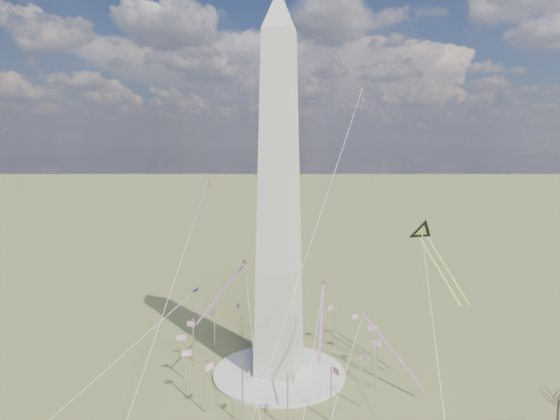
% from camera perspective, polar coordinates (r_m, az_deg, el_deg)
% --- Properties ---
extents(ground, '(2000.00, 2000.00, 0.00)m').
position_cam_1_polar(ground, '(143.55, -0.11, -18.26)').
color(ground, brown).
rests_on(ground, ground).
extents(plaza, '(36.00, 36.00, 0.80)m').
position_cam_1_polar(plaza, '(143.38, -0.11, -18.12)').
color(plaza, '#AFAEA0').
rests_on(plaza, ground).
extents(washington_monument, '(15.56, 15.56, 100.00)m').
position_cam_1_polar(washington_monument, '(129.88, -0.12, 1.11)').
color(washington_monument, '#BDBA9E').
rests_on(washington_monument, plaza).
extents(flagpole_ring, '(54.40, 54.40, 13.00)m').
position_cam_1_polar(flagpole_ring, '(140.52, -0.11, -15.60)').
color(flagpole_ring, silver).
rests_on(flagpole_ring, ground).
extents(tree_near, '(8.50, 8.50, 14.88)m').
position_cam_1_polar(tree_near, '(125.19, 29.31, -18.01)').
color(tree_near, '#413327').
rests_on(tree_near, ground).
extents(kite_delta_black, '(16.71, 20.84, 18.12)m').
position_cam_1_polar(kite_delta_black, '(139.43, 16.13, -2.79)').
color(kite_delta_black, black).
rests_on(kite_delta_black, ground).
extents(kite_diamond_purple, '(2.20, 2.91, 8.50)m').
position_cam_1_polar(kite_diamond_purple, '(144.78, -9.72, -9.47)').
color(kite_diamond_purple, navy).
rests_on(kite_diamond_purple, ground).
extents(kite_streamer_left, '(4.59, 18.93, 13.08)m').
position_cam_1_polar(kite_streamer_left, '(119.32, 4.84, -11.28)').
color(kite_streamer_left, '#F34526').
rests_on(kite_streamer_left, ground).
extents(kite_streamer_mid, '(7.24, 18.80, 13.34)m').
position_cam_1_polar(kite_streamer_mid, '(135.71, -5.95, -8.40)').
color(kite_streamer_mid, '#F34526').
rests_on(kite_streamer_mid, ground).
extents(kite_streamer_right, '(18.14, 14.03, 14.90)m').
position_cam_1_polar(kite_streamer_right, '(139.02, 11.74, -14.17)').
color(kite_streamer_right, '#F34526').
rests_on(kite_streamer_right, ground).
extents(kite_small_red, '(1.37, 1.93, 4.85)m').
position_cam_1_polar(kite_small_red, '(171.35, -8.08, 3.63)').
color(kite_small_red, red).
rests_on(kite_small_red, ground).
extents(kite_small_white, '(1.48, 2.19, 4.64)m').
position_cam_1_polar(kite_small_white, '(176.90, 9.35, 13.27)').
color(kite_small_white, white).
rests_on(kite_small_white, ground).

